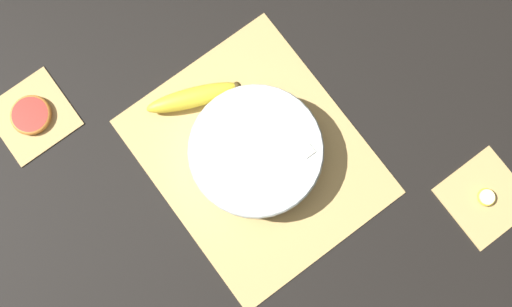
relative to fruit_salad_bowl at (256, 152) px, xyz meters
name	(u,v)px	position (x,y,z in m)	size (l,w,h in m)	color
ground_plane	(256,157)	(0.00, 0.00, -0.05)	(6.00, 6.00, 0.00)	black
bamboo_mat_center	(256,156)	(0.00, 0.00, -0.04)	(0.44, 0.37, 0.01)	tan
coaster_mat_near_left	(33,116)	(-0.32, -0.30, -0.04)	(0.14, 0.14, 0.01)	tan
coaster_mat_far_right	(485,198)	(0.32, 0.30, -0.04)	(0.14, 0.14, 0.01)	tan
fruit_salad_bowl	(256,152)	(0.00, 0.00, 0.00)	(0.24, 0.24, 0.07)	silver
whole_banana	(194,97)	(-0.16, -0.03, -0.02)	(0.10, 0.18, 0.04)	yellow
banana_coin_single	(486,197)	(0.32, 0.30, -0.03)	(0.03, 0.03, 0.01)	beige
grapefruit_slice	(31,115)	(-0.32, -0.30, -0.03)	(0.08, 0.08, 0.01)	red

